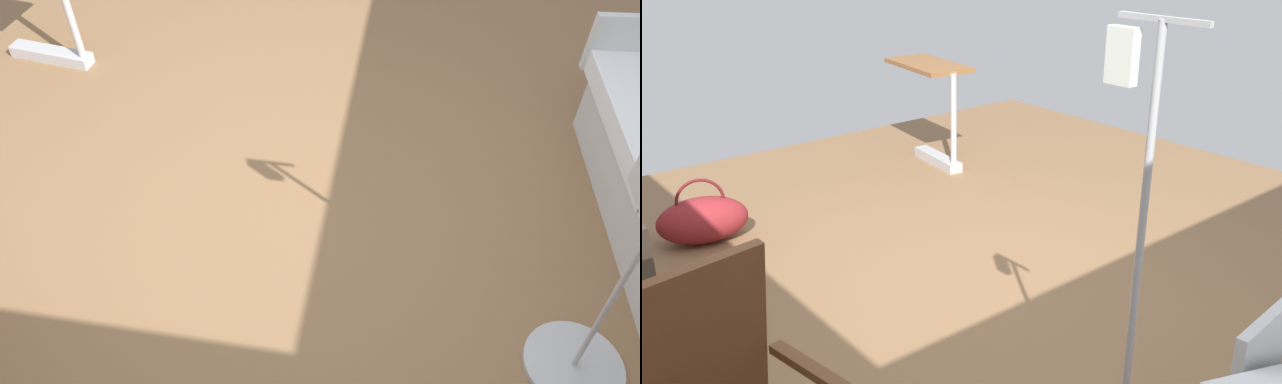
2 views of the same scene
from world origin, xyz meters
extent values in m
plane|color=olive|center=(0.00, 0.00, 0.00)|extent=(6.68, 6.68, 0.00)
cube|color=silver|center=(-1.53, 0.12, 0.63)|extent=(0.09, 0.56, 0.28)
cube|color=brown|center=(-0.58, 1.64, 0.75)|extent=(0.19, 0.45, 0.60)
cube|color=brown|center=(-0.76, 1.38, 0.67)|extent=(0.39, 0.11, 0.03)
cube|color=#B2B5BA|center=(2.06, -1.27, 0.04)|extent=(0.61, 0.19, 0.08)
cylinder|color=black|center=(1.80, -1.23, 0.03)|extent=(0.07, 0.07, 0.06)
cylinder|color=black|center=(2.32, -1.30, 0.03)|extent=(0.07, 0.07, 0.06)
cylinder|color=#B2B5BA|center=(1.80, -1.23, 0.45)|extent=(0.05, 0.05, 0.74)
cube|color=brown|center=(2.20, -1.28, 0.82)|extent=(0.84, 0.50, 0.04)
ellipsoid|color=maroon|center=(1.79, 0.83, 0.15)|extent=(0.44, 0.62, 0.30)
torus|color=maroon|center=(1.79, 0.83, 0.28)|extent=(0.09, 0.30, 0.30)
cylinder|color=#B2B5BA|center=(-1.30, 0.58, 0.85)|extent=(0.02, 0.02, 1.65)
cube|color=#B2B5BA|center=(-1.30, 0.58, 1.68)|extent=(0.28, 0.02, 0.02)
cube|color=white|center=(-1.18, 0.58, 1.57)|extent=(0.09, 0.04, 0.16)
camera|label=1|loc=(-0.42, 2.13, 2.58)|focal=35.55mm
camera|label=2|loc=(-2.37, 2.13, 1.91)|focal=38.87mm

